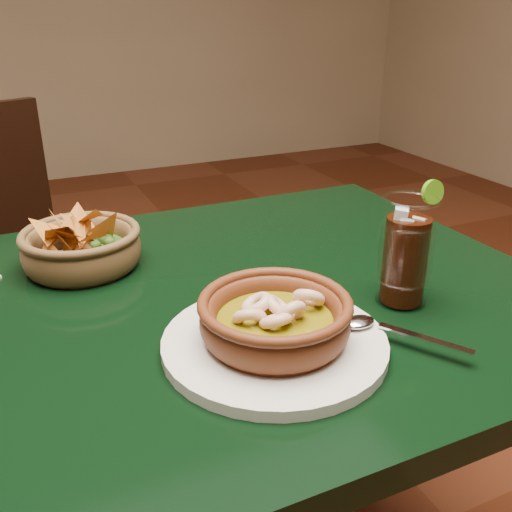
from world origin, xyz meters
name	(u,v)px	position (x,y,z in m)	size (l,w,h in m)	color
dining_table	(168,362)	(0.00, 0.00, 0.65)	(1.20, 0.80, 0.75)	black
dining_chair	(8,282)	(-0.21, 0.70, 0.51)	(0.57, 0.57, 0.93)	black
shrimp_plate	(275,325)	(0.10, -0.17, 0.78)	(0.35, 0.29, 0.08)	silver
chip_basket	(81,247)	(-0.08, 0.18, 0.79)	(0.23, 0.23, 0.12)	brown
guacamole_ramekin	(102,249)	(-0.05, 0.19, 0.77)	(0.13, 0.13, 0.05)	#512311
cola_drink	(406,253)	(0.32, -0.14, 0.83)	(0.16, 0.16, 0.18)	white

